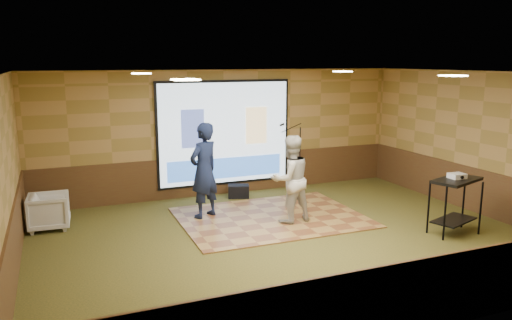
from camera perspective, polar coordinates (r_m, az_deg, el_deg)
name	(u,v)px	position (r m, az deg, el deg)	size (l,w,h in m)	color
ground	(287,239)	(9.26, 3.53, -9.00)	(9.00, 9.00, 0.00)	#2F3A1A
room_shell	(288,125)	(8.75, 3.69, 3.96)	(9.04, 7.04, 3.02)	#A88046
wainscot_back	(225,174)	(12.22, -3.57, -1.64)	(9.00, 0.04, 0.95)	#4E2C1A
wainscot_front	(416,297)	(6.38, 17.79, -14.67)	(9.00, 0.04, 0.95)	#4E2C1A
wainscot_left	(14,249)	(8.29, -25.94, -9.14)	(0.04, 7.00, 0.95)	#4E2C1A
wainscot_right	(475,190)	(11.71, 23.74, -3.17)	(0.04, 7.00, 0.95)	#4E2C1A
projector_screen	(225,134)	(11.99, -3.56, 2.98)	(3.32, 0.06, 2.52)	black
downlight_nw	(141,73)	(9.74, -12.98, 9.62)	(0.32, 0.32, 0.02)	#FAE8BB
downlight_ne	(343,71)	(11.33, 9.87, 9.94)	(0.32, 0.32, 0.02)	#FAE8BB
downlight_sw	(185,80)	(6.51, -8.07, 9.08)	(0.32, 0.32, 0.02)	#FAE8BB
downlight_se	(453,76)	(8.71, 21.60, 8.95)	(0.32, 0.32, 0.02)	#FAE8BB
dance_floor	(271,217)	(10.41, 1.74, -6.58)	(3.71, 2.82, 0.03)	#A0763A
player_left	(204,170)	(10.22, -5.97, -1.19)	(0.72, 0.47, 1.96)	#152043
player_right	(290,179)	(9.90, 3.95, -2.19)	(0.85, 0.66, 1.75)	beige
av_table	(456,194)	(10.01, 21.85, -3.67)	(1.01, 0.53, 1.06)	black
projector	(457,176)	(9.97, 21.99, -1.69)	(0.28, 0.23, 0.09)	silver
mic_stand	(298,174)	(12.23, 4.77, -1.56)	(0.69, 0.28, 1.76)	black
banquet_chair	(49,211)	(10.47, -22.57, -5.45)	(0.74, 0.76, 0.69)	gray
duffel_bag	(239,191)	(11.90, -2.01, -3.58)	(0.49, 0.33, 0.30)	black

